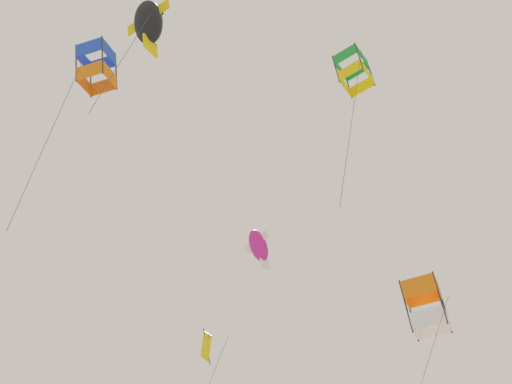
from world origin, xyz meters
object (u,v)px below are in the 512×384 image
kite_box_upper_right (353,71)px  kite_fish_low_drifter (148,22)px  kite_diamond_near_right (206,348)px  kite_box_mid_left (425,307)px  kite_box_near_left (96,67)px  kite_fish_far_centre (258,246)px

kite_box_upper_right → kite_fish_low_drifter: bearing=-118.9°
kite_box_upper_right → kite_diamond_near_right: bearing=153.6°
kite_fish_low_drifter → kite_box_mid_left: 16.21m
kite_box_near_left → kite_box_mid_left: 16.31m
kite_fish_low_drifter → kite_fish_far_centre: kite_fish_far_centre is taller
kite_box_near_left → kite_fish_far_centre: size_ratio=3.56×
kite_box_mid_left → kite_diamond_near_right: bearing=-167.6°
kite_diamond_near_right → kite_box_mid_left: (8.59, 3.76, 0.85)m
kite_box_upper_right → kite_box_near_left: bearing=-136.9°
kite_fish_low_drifter → kite_box_mid_left: bearing=84.7°
kite_fish_low_drifter → kite_box_mid_left: (1.72, 16.09, -0.81)m
kite_box_mid_left → kite_fish_far_centre: size_ratio=3.15×
kite_fish_low_drifter → kite_box_mid_left: kite_fish_low_drifter is taller
kite_box_upper_right → kite_box_mid_left: kite_box_upper_right is taller
kite_box_near_left → kite_box_mid_left: (4.68, 15.52, -1.82)m
kite_fish_far_centre → kite_box_upper_right: bearing=-24.2°
kite_fish_low_drifter → kite_box_mid_left: size_ratio=0.78×
kite_box_upper_right → kite_fish_low_drifter: size_ratio=1.46×
kite_fish_low_drifter → kite_box_near_left: 3.18m
kite_fish_low_drifter → kite_diamond_near_right: size_ratio=0.59×
kite_diamond_near_right → kite_box_near_left: (3.91, -11.76, 2.67)m
kite_diamond_near_right → kite_box_upper_right: bearing=-1.3°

